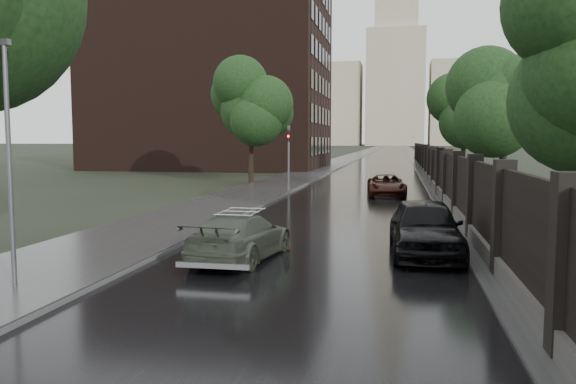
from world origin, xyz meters
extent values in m
plane|color=black|center=(0.00, 0.00, 0.00)|extent=(800.00, 800.00, 0.00)
cube|color=black|center=(0.00, 190.00, 0.01)|extent=(8.00, 420.00, 0.02)
cube|color=#2D2D2D|center=(-6.00, 190.00, 0.08)|extent=(4.00, 420.00, 0.16)
cube|color=#2D2D2D|center=(5.50, 190.00, 0.04)|extent=(3.00, 420.00, 0.08)
cube|color=#383533|center=(4.60, 32.00, 0.25)|extent=(0.40, 75.00, 0.50)
cube|color=black|center=(4.60, 32.00, 1.50)|extent=(0.15, 75.00, 2.00)
cube|color=black|center=(4.60, 70.00, 1.35)|extent=(0.45, 0.45, 2.70)
cylinder|color=black|center=(-8.00, 30.00, 2.93)|extent=(0.36, 0.36, 5.85)
sphere|color=black|center=(-8.00, 30.00, 5.27)|extent=(4.25, 4.25, 4.25)
cylinder|color=black|center=(7.50, 22.00, 2.76)|extent=(0.36, 0.36, 5.53)
sphere|color=black|center=(7.50, 22.00, 4.97)|extent=(4.08, 4.08, 4.08)
cylinder|color=black|center=(7.50, 40.00, 2.76)|extent=(0.36, 0.36, 5.53)
sphere|color=black|center=(7.50, 40.00, 4.97)|extent=(4.08, 4.08, 4.08)
cylinder|color=#59595E|center=(-5.40, 1.50, 2.50)|extent=(0.10, 0.10, 5.00)
cube|color=#59595E|center=(-5.40, 1.50, 5.05)|extent=(0.25, 0.12, 0.12)
cylinder|color=#59595E|center=(-4.30, 25.00, 1.50)|extent=(0.12, 0.12, 3.00)
imported|color=#59595E|center=(-4.30, 25.00, 3.50)|extent=(0.16, 0.20, 1.00)
sphere|color=#FF0C0C|center=(-4.30, 24.85, 3.35)|extent=(0.14, 0.14, 0.14)
cube|color=black|center=(-18.00, 52.00, 10.00)|extent=(24.00, 18.00, 20.00)
cube|color=tan|center=(-32.00, 300.00, 22.00)|extent=(28.00, 22.00, 44.00)
cube|color=tan|center=(32.00, 300.00, 22.00)|extent=(28.00, 22.00, 44.00)
cube|color=tan|center=(0.00, 300.00, 30.00)|extent=(30.00, 30.00, 60.00)
cube|color=tan|center=(0.00, 300.00, 70.00)|extent=(22.00, 22.00, 40.00)
imported|color=#404839|center=(-1.80, 5.62, 0.61)|extent=(2.17, 4.38, 1.22)
imported|color=black|center=(2.96, 7.04, 0.78)|extent=(2.03, 4.64, 1.56)
imported|color=black|center=(1.60, 23.21, 0.61)|extent=(2.36, 4.52, 1.21)
camera|label=1|loc=(2.22, -8.41, 3.15)|focal=35.00mm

